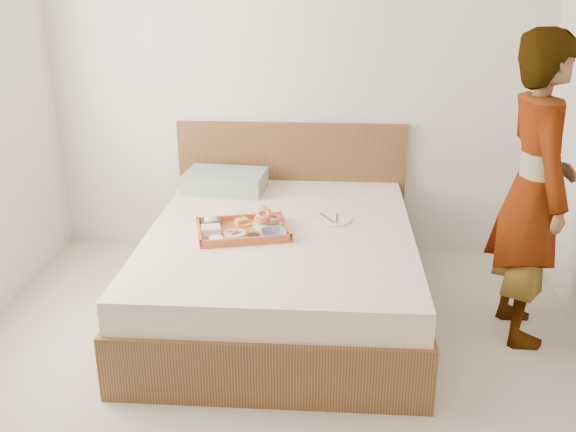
% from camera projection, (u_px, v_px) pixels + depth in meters
% --- Properties ---
extents(ground, '(3.50, 4.00, 0.01)m').
position_uv_depth(ground, '(269.00, 409.00, 3.09)').
color(ground, '#C0B5A3').
rests_on(ground, ground).
extents(wall_back, '(3.50, 0.01, 2.60)m').
position_uv_depth(wall_back, '(295.00, 73.00, 4.49)').
color(wall_back, silver).
rests_on(wall_back, ground).
extents(bed, '(1.65, 2.00, 0.53)m').
position_uv_depth(bed, '(281.00, 269.00, 3.93)').
color(bed, brown).
rests_on(bed, ground).
extents(headboard, '(1.65, 0.06, 0.95)m').
position_uv_depth(headboard, '(291.00, 187.00, 4.76)').
color(headboard, brown).
rests_on(headboard, ground).
extents(pillow, '(0.57, 0.41, 0.13)m').
position_uv_depth(pillow, '(225.00, 181.00, 4.49)').
color(pillow, '#8EA08E').
rests_on(pillow, bed).
extents(tray, '(0.60, 0.50, 0.05)m').
position_uv_depth(tray, '(243.00, 230.00, 3.76)').
color(tray, '#C5532C').
rests_on(tray, bed).
extents(prawn_plate, '(0.22, 0.22, 0.01)m').
position_uv_depth(prawn_plate, '(268.00, 225.00, 3.84)').
color(prawn_plate, white).
rests_on(prawn_plate, tray).
extents(navy_bowl_big, '(0.18, 0.18, 0.04)m').
position_uv_depth(navy_bowl_big, '(274.00, 234.00, 3.67)').
color(navy_bowl_big, '#181C41').
rests_on(navy_bowl_big, tray).
extents(sauce_dish, '(0.09, 0.09, 0.03)m').
position_uv_depth(sauce_dish, '(253.00, 237.00, 3.64)').
color(sauce_dish, black).
rests_on(sauce_dish, tray).
extents(meat_plate, '(0.16, 0.16, 0.01)m').
position_uv_depth(meat_plate, '(235.00, 233.00, 3.71)').
color(meat_plate, white).
rests_on(meat_plate, tray).
extents(bread_plate, '(0.16, 0.16, 0.01)m').
position_uv_depth(bread_plate, '(244.00, 223.00, 3.87)').
color(bread_plate, orange).
rests_on(bread_plate, tray).
extents(salad_bowl, '(0.14, 0.14, 0.04)m').
position_uv_depth(salad_bowl, '(211.00, 223.00, 3.83)').
color(salad_bowl, '#181C41').
rests_on(salad_bowl, tray).
extents(plastic_tub, '(0.13, 0.11, 0.05)m').
position_uv_depth(plastic_tub, '(211.00, 230.00, 3.71)').
color(plastic_tub, silver).
rests_on(plastic_tub, tray).
extents(cheese_round, '(0.09, 0.09, 0.03)m').
position_uv_depth(cheese_round, '(216.00, 239.00, 3.61)').
color(cheese_round, white).
rests_on(cheese_round, tray).
extents(dinner_plate, '(0.27, 0.27, 0.01)m').
position_uv_depth(dinner_plate, '(332.00, 220.00, 3.95)').
color(dinner_plate, white).
rests_on(dinner_plate, bed).
extents(person, '(0.43, 0.64, 1.71)m').
position_uv_depth(person, '(534.00, 191.00, 3.47)').
color(person, silver).
rests_on(person, ground).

